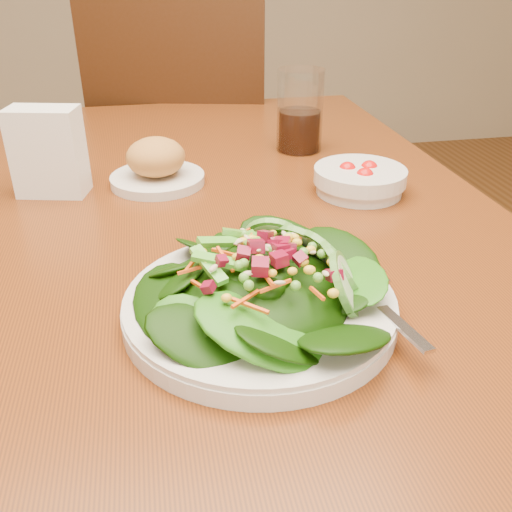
% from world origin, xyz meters
% --- Properties ---
extents(dining_table, '(0.90, 1.40, 0.75)m').
position_xyz_m(dining_table, '(0.00, 0.00, 0.65)').
color(dining_table, '#6A2D0C').
rests_on(dining_table, ground_plane).
extents(chair_far, '(0.56, 0.57, 1.02)m').
position_xyz_m(chair_far, '(0.04, 0.85, 0.54)').
color(chair_far, black).
rests_on(chair_far, ground_plane).
extents(salad_plate, '(0.29, 0.29, 0.08)m').
position_xyz_m(salad_plate, '(0.05, -0.25, 0.78)').
color(salad_plate, silver).
rests_on(salad_plate, dining_table).
extents(bread_plate, '(0.15, 0.15, 0.08)m').
position_xyz_m(bread_plate, '(-0.05, 0.16, 0.78)').
color(bread_plate, silver).
rests_on(bread_plate, dining_table).
extents(tomato_bowl, '(0.14, 0.14, 0.05)m').
position_xyz_m(tomato_bowl, '(0.26, 0.06, 0.77)').
color(tomato_bowl, silver).
rests_on(tomato_bowl, dining_table).
extents(drinking_glass, '(0.09, 0.09, 0.15)m').
position_xyz_m(drinking_glass, '(0.22, 0.28, 0.81)').
color(drinking_glass, silver).
rests_on(drinking_glass, dining_table).
extents(napkin_holder, '(0.11, 0.08, 0.13)m').
position_xyz_m(napkin_holder, '(-0.21, 0.15, 0.82)').
color(napkin_holder, white).
rests_on(napkin_holder, dining_table).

